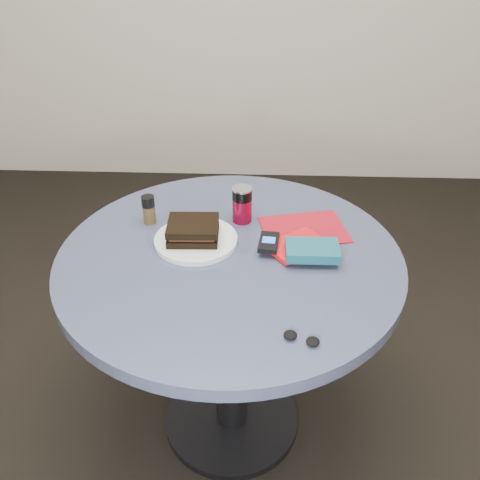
{
  "coord_description": "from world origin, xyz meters",
  "views": [
    {
      "loc": [
        0.08,
        -1.26,
        1.64
      ],
      "look_at": [
        0.03,
        0.0,
        0.8
      ],
      "focal_mm": 40.0,
      "sensor_mm": 36.0,
      "label": 1
    }
  ],
  "objects_px": {
    "magazine": "(304,230)",
    "mp3_player": "(269,242)",
    "table": "(230,298)",
    "red_book": "(297,245)",
    "pepper_grinder": "(149,209)",
    "novel": "(312,250)",
    "headphones": "(301,338)",
    "sandwich": "(193,230)",
    "soda_can": "(242,204)",
    "plate": "(196,240)"
  },
  "relations": [
    {
      "from": "soda_can",
      "to": "headphones",
      "type": "relative_size",
      "value": 1.25
    },
    {
      "from": "table",
      "to": "soda_can",
      "type": "xyz_separation_m",
      "value": [
        0.03,
        0.19,
        0.22
      ]
    },
    {
      "from": "red_book",
      "to": "headphones",
      "type": "bearing_deg",
      "value": -127.69
    },
    {
      "from": "pepper_grinder",
      "to": "novel",
      "type": "relative_size",
      "value": 0.62
    },
    {
      "from": "sandwich",
      "to": "plate",
      "type": "bearing_deg",
      "value": -5.91
    },
    {
      "from": "table",
      "to": "headphones",
      "type": "relative_size",
      "value": 10.72
    },
    {
      "from": "sandwich",
      "to": "mp3_player",
      "type": "relative_size",
      "value": 1.49
    },
    {
      "from": "soda_can",
      "to": "magazine",
      "type": "xyz_separation_m",
      "value": [
        0.19,
        -0.05,
        -0.06
      ]
    },
    {
      "from": "plate",
      "to": "headphones",
      "type": "distance_m",
      "value": 0.5
    },
    {
      "from": "magazine",
      "to": "novel",
      "type": "bearing_deg",
      "value": -97.96
    },
    {
      "from": "pepper_grinder",
      "to": "soda_can",
      "type": "bearing_deg",
      "value": 4.53
    },
    {
      "from": "plate",
      "to": "magazine",
      "type": "height_order",
      "value": "plate"
    },
    {
      "from": "plate",
      "to": "red_book",
      "type": "distance_m",
      "value": 0.3
    },
    {
      "from": "plate",
      "to": "headphones",
      "type": "relative_size",
      "value": 2.65
    },
    {
      "from": "magazine",
      "to": "red_book",
      "type": "xyz_separation_m",
      "value": [
        -0.03,
        -0.1,
        0.01
      ]
    },
    {
      "from": "plate",
      "to": "magazine",
      "type": "xyz_separation_m",
      "value": [
        0.33,
        0.08,
        -0.01
      ]
    },
    {
      "from": "pepper_grinder",
      "to": "novel",
      "type": "bearing_deg",
      "value": -20.25
    },
    {
      "from": "soda_can",
      "to": "headphones",
      "type": "height_order",
      "value": "soda_can"
    },
    {
      "from": "soda_can",
      "to": "red_book",
      "type": "relative_size",
      "value": 0.7
    },
    {
      "from": "headphones",
      "to": "table",
      "type": "bearing_deg",
      "value": 118.47
    },
    {
      "from": "table",
      "to": "headphones",
      "type": "distance_m",
      "value": 0.43
    },
    {
      "from": "soda_can",
      "to": "mp3_player",
      "type": "bearing_deg",
      "value": -62.56
    },
    {
      "from": "magazine",
      "to": "mp3_player",
      "type": "xyz_separation_m",
      "value": [
        -0.11,
        -0.11,
        0.02
      ]
    },
    {
      "from": "sandwich",
      "to": "soda_can",
      "type": "distance_m",
      "value": 0.19
    },
    {
      "from": "sandwich",
      "to": "red_book",
      "type": "xyz_separation_m",
      "value": [
        0.3,
        -0.02,
        -0.03
      ]
    },
    {
      "from": "table",
      "to": "pepper_grinder",
      "type": "distance_m",
      "value": 0.37
    },
    {
      "from": "soda_can",
      "to": "headphones",
      "type": "xyz_separation_m",
      "value": [
        0.16,
        -0.53,
        -0.05
      ]
    },
    {
      "from": "red_book",
      "to": "mp3_player",
      "type": "distance_m",
      "value": 0.08
    },
    {
      "from": "pepper_grinder",
      "to": "magazine",
      "type": "height_order",
      "value": "pepper_grinder"
    },
    {
      "from": "table",
      "to": "red_book",
      "type": "bearing_deg",
      "value": 10.58
    },
    {
      "from": "red_book",
      "to": "novel",
      "type": "xyz_separation_m",
      "value": [
        0.04,
        -0.06,
        0.02
      ]
    },
    {
      "from": "magazine",
      "to": "red_book",
      "type": "bearing_deg",
      "value": -117.9
    },
    {
      "from": "red_book",
      "to": "novel",
      "type": "distance_m",
      "value": 0.07
    },
    {
      "from": "soda_can",
      "to": "novel",
      "type": "height_order",
      "value": "soda_can"
    },
    {
      "from": "plate",
      "to": "magazine",
      "type": "distance_m",
      "value": 0.34
    },
    {
      "from": "plate",
      "to": "pepper_grinder",
      "type": "distance_m",
      "value": 0.19
    },
    {
      "from": "soda_can",
      "to": "plate",
      "type": "bearing_deg",
      "value": -135.72
    },
    {
      "from": "red_book",
      "to": "headphones",
      "type": "distance_m",
      "value": 0.38
    },
    {
      "from": "red_book",
      "to": "soda_can",
      "type": "bearing_deg",
      "value": 100.89
    },
    {
      "from": "plate",
      "to": "novel",
      "type": "bearing_deg",
      "value": -12.74
    },
    {
      "from": "table",
      "to": "headphones",
      "type": "height_order",
      "value": "headphones"
    },
    {
      "from": "novel",
      "to": "red_book",
      "type": "bearing_deg",
      "value": 125.75
    },
    {
      "from": "plate",
      "to": "soda_can",
      "type": "height_order",
      "value": "soda_can"
    },
    {
      "from": "soda_can",
      "to": "red_book",
      "type": "xyz_separation_m",
      "value": [
        0.17,
        -0.15,
        -0.05
      ]
    },
    {
      "from": "magazine",
      "to": "mp3_player",
      "type": "distance_m",
      "value": 0.16
    },
    {
      "from": "pepper_grinder",
      "to": "novel",
      "type": "distance_m",
      "value": 0.53
    },
    {
      "from": "sandwich",
      "to": "headphones",
      "type": "relative_size",
      "value": 1.63
    },
    {
      "from": "red_book",
      "to": "headphones",
      "type": "relative_size",
      "value": 1.8
    },
    {
      "from": "mp3_player",
      "to": "headphones",
      "type": "relative_size",
      "value": 1.09
    },
    {
      "from": "red_book",
      "to": "mp3_player",
      "type": "xyz_separation_m",
      "value": [
        -0.08,
        -0.01,
        0.01
      ]
    }
  ]
}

